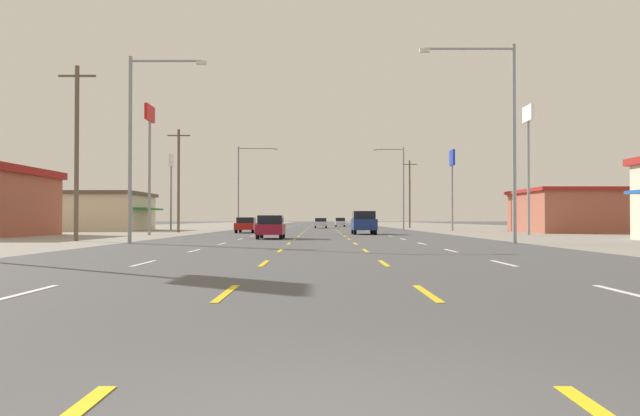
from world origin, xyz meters
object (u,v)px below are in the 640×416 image
(pole_sign_left_row_2, at_px, (170,175))
(streetlight_right_row_1, at_px, (399,182))
(sedan_far_left_mid, at_px, (245,225))
(pole_sign_left_row_1, at_px, (148,137))
(streetlight_right_row_0, at_px, (503,127))
(hatchback_inner_right_far, at_px, (339,222))
(pole_sign_right_row_1, at_px, (527,139))
(sedan_far_right_farther, at_px, (355,222))
(streetlight_left_row_0, at_px, (136,135))
(hatchback_inner_left_nearest, at_px, (269,227))
(sedan_center_turn_midfar, at_px, (319,223))
(pole_sign_right_row_2, at_px, (451,170))
(suv_inner_right_near, at_px, (362,222))
(streetlight_left_row_1, at_px, (241,181))

(pole_sign_left_row_2, xyz_separation_m, streetlight_right_row_1, (27.34, 3.70, -0.64))
(sedan_far_left_mid, xyz_separation_m, pole_sign_left_row_1, (-6.92, -8.53, 7.20))
(streetlight_right_row_0, bearing_deg, hatchback_inner_right_far, 94.70)
(pole_sign_left_row_2, height_order, pole_sign_right_row_1, pole_sign_right_row_1)
(sedan_far_right_farther, relative_size, streetlight_right_row_1, 0.44)
(sedan_far_left_mid, xyz_separation_m, pole_sign_left_row_2, (-10.46, 14.22, 5.69))
(sedan_far_left_mid, height_order, hatchback_inner_right_far, hatchback_inner_right_far)
(streetlight_left_row_0, bearing_deg, hatchback_inner_left_nearest, 52.70)
(sedan_center_turn_midfar, relative_size, sedan_far_right_farther, 1.00)
(pole_sign_right_row_2, relative_size, streetlight_left_row_0, 0.90)
(suv_inner_right_near, xyz_separation_m, pole_sign_left_row_2, (-21.18, 19.92, 5.42))
(sedan_far_right_farther, height_order, pole_sign_right_row_2, pole_sign_right_row_2)
(pole_sign_left_row_1, relative_size, streetlight_left_row_0, 1.07)
(sedan_center_turn_midfar, distance_m, pole_sign_left_row_2, 25.53)
(sedan_far_right_farther, relative_size, pole_sign_left_row_1, 0.42)
(suv_inner_right_near, distance_m, hatchback_inner_right_far, 55.02)
(pole_sign_left_row_2, bearing_deg, pole_sign_right_row_2, -7.06)
(pole_sign_right_row_1, distance_m, streetlight_right_row_0, 19.00)
(hatchback_inner_left_nearest, distance_m, pole_sign_right_row_2, 34.31)
(suv_inner_right_near, relative_size, sedan_far_right_farther, 1.09)
(pole_sign_right_row_1, relative_size, streetlight_left_row_0, 1.05)
(hatchback_inner_right_far, bearing_deg, sedan_far_right_farther, 75.28)
(pole_sign_left_row_2, distance_m, streetlight_left_row_1, 8.76)
(sedan_center_turn_midfar, distance_m, pole_sign_right_row_2, 26.76)
(suv_inner_right_near, distance_m, streetlight_left_row_0, 25.42)
(sedan_far_right_farther, distance_m, streetlight_left_row_1, 48.31)
(pole_sign_left_row_2, distance_m, streetlight_right_row_0, 49.20)
(hatchback_inner_right_far, height_order, pole_sign_right_row_2, pole_sign_right_row_2)
(hatchback_inner_left_nearest, xyz_separation_m, hatchback_inner_right_far, (6.71, 67.73, 0.00))
(hatchback_inner_right_far, distance_m, sedan_far_right_farther, 14.14)
(streetlight_left_row_1, bearing_deg, hatchback_inner_right_far, 67.54)
(hatchback_inner_left_nearest, xyz_separation_m, sedan_far_right_farther, (10.30, 81.41, -0.03))
(sedan_far_left_mid, bearing_deg, streetlight_right_row_1, 46.71)
(suv_inner_right_near, xyz_separation_m, streetlight_right_row_1, (6.16, 23.62, 4.78))
(hatchback_inner_right_far, xyz_separation_m, pole_sign_right_row_2, (11.19, -39.08, 5.98))
(suv_inner_right_near, height_order, pole_sign_right_row_1, pole_sign_right_row_1)
(streetlight_right_row_0, bearing_deg, pole_sign_right_row_2, 82.41)
(streetlight_right_row_1, bearing_deg, sedan_far_left_mid, -133.29)
(hatchback_inner_left_nearest, xyz_separation_m, sedan_far_left_mid, (-3.74, 18.41, -0.03))
(pole_sign_right_row_1, bearing_deg, streetlight_left_row_0, -146.32)
(suv_inner_right_near, bearing_deg, pole_sign_right_row_1, -15.12)
(streetlight_left_row_0, xyz_separation_m, streetlight_left_row_1, (0.12, 44.72, 0.26))
(streetlight_left_row_0, bearing_deg, pole_sign_left_row_1, 103.14)
(pole_sign_left_row_2, bearing_deg, streetlight_right_row_1, 7.72)
(sedan_far_left_mid, xyz_separation_m, sedan_far_right_farther, (14.04, 63.00, 0.00))
(sedan_far_right_farther, height_order, streetlight_right_row_0, streetlight_right_row_0)
(hatchback_inner_right_far, height_order, streetlight_left_row_1, streetlight_left_row_1)
(streetlight_left_row_0, relative_size, streetlight_right_row_0, 0.94)
(sedan_center_turn_midfar, distance_m, hatchback_inner_right_far, 17.77)
(sedan_center_turn_midfar, height_order, streetlight_right_row_0, streetlight_right_row_0)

